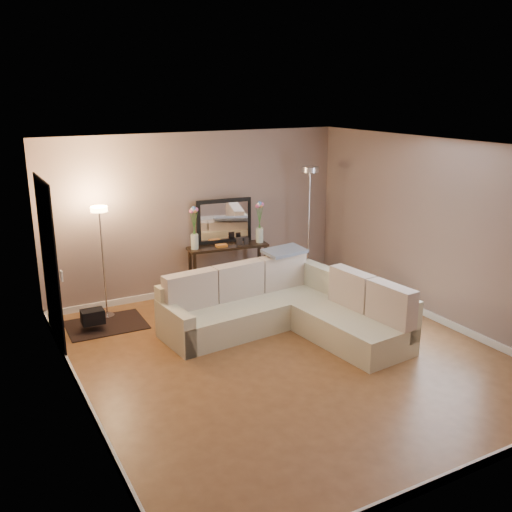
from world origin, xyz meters
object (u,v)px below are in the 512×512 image
floor_lamp_lit (101,240)px  floor_lamp_unlit (309,202)px  sectional_sofa (285,308)px  console_table (224,267)px

floor_lamp_lit → floor_lamp_unlit: (3.47, -0.08, 0.25)m
sectional_sofa → floor_lamp_lit: size_ratio=1.65×
console_table → floor_lamp_lit: 2.08m
floor_lamp_unlit → sectional_sofa: bearing=-132.0°
sectional_sofa → floor_lamp_unlit: 2.39m
floor_lamp_lit → floor_lamp_unlit: floor_lamp_unlit is taller
floor_lamp_lit → floor_lamp_unlit: size_ratio=0.83×
floor_lamp_unlit → floor_lamp_lit: bearing=178.7°
console_table → floor_lamp_unlit: floor_lamp_unlit is taller
sectional_sofa → floor_lamp_lit: floor_lamp_lit is taller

